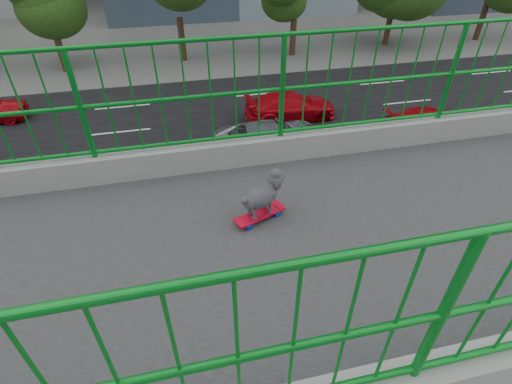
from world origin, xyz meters
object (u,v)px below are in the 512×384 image
object	(u,v)px
car_2	(272,139)
car_6	(403,165)
car_1	(483,155)
car_5	(3,288)
car_0	(284,243)
poodle	(262,195)
car_7	(430,122)
skateboard	(260,215)
car_3	(291,106)

from	to	relation	value
car_2	car_6	bearing A→B (deg)	-124.28
car_1	car_2	world-z (taller)	car_2
car_5	car_6	size ratio (longest dim) A/B	0.86
car_2	car_6	distance (m)	5.68
car_0	car_5	xyz separation A→B (m)	(0.00, -8.18, 0.05)
poodle	car_7	size ratio (longest dim) A/B	0.10
car_0	car_7	distance (m)	11.31
skateboard	car_6	distance (m)	13.57
car_6	car_5	bearing A→B (deg)	-77.30
car_5	skateboard	bearing A→B (deg)	47.16
car_3	car_0	bearing A→B (deg)	161.85
poodle	car_5	size ratio (longest dim) A/B	0.10
car_1	car_2	size ratio (longest dim) A/B	0.76
skateboard	car_2	distance (m)	14.00
poodle	car_2	xyz separation A→B (m)	(-11.99, 3.44, -6.55)
car_2	poodle	bearing A→B (deg)	164.01
car_5	car_2	bearing A→B (deg)	123.96
car_1	car_5	xyz separation A→B (m)	(3.20, -18.00, 0.08)
skateboard	poodle	world-z (taller)	poodle
skateboard	car_0	xyz separation A→B (m)	(-5.60, 2.14, -6.36)
poodle	car_3	size ratio (longest dim) A/B	0.09
car_7	car_5	bearing A→B (deg)	110.08
car_0	car_6	size ratio (longest dim) A/B	0.78
car_2	car_7	world-z (taller)	car_2
car_0	car_1	size ratio (longest dim) A/B	1.01
car_0	car_7	size ratio (longest dim) A/B	0.90
car_3	car_6	bearing A→B (deg)	-155.86
car_0	car_3	distance (m)	10.10
car_1	car_6	size ratio (longest dim) A/B	0.77
car_5	car_7	xyz separation A→B (m)	(-6.40, 17.51, -0.08)
car_0	car_2	size ratio (longest dim) A/B	0.77
car_1	car_5	bearing A→B (deg)	-79.92
car_5	car_6	bearing A→B (deg)	102.70
skateboard	car_0	bearing A→B (deg)	137.42
skateboard	car_7	xyz separation A→B (m)	(-12.00, 11.47, -6.39)
skateboard	poodle	bearing A→B (deg)	90.00
car_7	skateboard	bearing A→B (deg)	136.30
car_0	car_1	xyz separation A→B (m)	(-3.20, 9.82, -0.03)
car_2	car_3	world-z (taller)	car_2
skateboard	car_0	size ratio (longest dim) A/B	0.13
car_0	car_3	size ratio (longest dim) A/B	0.85
car_1	car_3	xyz separation A→B (m)	(-6.40, -6.67, 0.03)
car_0	car_5	distance (m)	8.18
poodle	car_7	distance (m)	17.85
skateboard	car_3	distance (m)	17.31
car_2	car_7	xyz separation A→B (m)	(0.00, 8.01, -0.08)
car_2	car_5	xyz separation A→B (m)	(6.40, -9.50, 0.00)
car_6	car_2	bearing A→B (deg)	-124.28
skateboard	car_3	world-z (taller)	skateboard
skateboard	car_6	size ratio (longest dim) A/B	0.10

